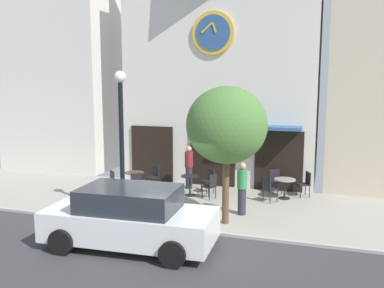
% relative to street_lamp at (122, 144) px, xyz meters
% --- Properties ---
extents(ground_plane, '(27.69, 12.05, 0.13)m').
position_rel_street_lamp_xyz_m(ground_plane, '(1.80, -1.36, -2.30)').
color(ground_plane, '#9E998E').
extents(clock_building, '(7.81, 4.35, 11.32)m').
position_rel_street_lamp_xyz_m(clock_building, '(1.62, 6.12, 3.60)').
color(clock_building, silver).
rests_on(clock_building, ground_plane).
extents(neighbor_building_left, '(5.16, 3.44, 11.32)m').
position_rel_street_lamp_xyz_m(neighbor_building_left, '(-6.30, 6.37, 3.39)').
color(neighbor_building_left, silver).
rests_on(neighbor_building_left, ground_plane).
extents(street_lamp, '(0.36, 0.36, 4.48)m').
position_rel_street_lamp_xyz_m(street_lamp, '(0.00, 0.00, 0.00)').
color(street_lamp, black).
rests_on(street_lamp, ground_plane).
extents(street_tree, '(2.35, 2.12, 4.04)m').
position_rel_street_lamp_xyz_m(street_tree, '(3.18, 0.34, 0.64)').
color(street_tree, brown).
rests_on(street_tree, ground_plane).
extents(cafe_table_leftmost, '(0.72, 0.72, 0.75)m').
position_rel_street_lamp_xyz_m(cafe_table_leftmost, '(-0.94, 2.78, -1.74)').
color(cafe_table_leftmost, black).
rests_on(cafe_table_leftmost, ground_plane).
extents(cafe_table_near_curb, '(0.68, 0.68, 0.75)m').
position_rel_street_lamp_xyz_m(cafe_table_near_curb, '(1.24, 2.88, -1.75)').
color(cafe_table_near_curb, black).
rests_on(cafe_table_near_curb, ground_plane).
extents(cafe_table_near_door, '(0.76, 0.76, 0.72)m').
position_rel_street_lamp_xyz_m(cafe_table_near_door, '(4.58, 3.53, -1.75)').
color(cafe_table_near_door, black).
rests_on(cafe_table_near_door, ground_plane).
extents(cafe_chair_near_lamp, '(0.53, 0.53, 0.90)m').
position_rel_street_lamp_xyz_m(cafe_chair_near_lamp, '(2.08, 2.68, -1.74)').
color(cafe_chair_near_lamp, black).
rests_on(cafe_chair_near_lamp, ground_plane).
extents(cafe_chair_under_awning, '(0.54, 0.54, 0.90)m').
position_rel_street_lamp_xyz_m(cafe_chair_under_awning, '(4.16, 4.20, -1.74)').
color(cafe_chair_under_awning, black).
rests_on(cafe_chair_under_awning, ground_plane).
extents(cafe_chair_mid_row, '(0.56, 0.56, 0.90)m').
position_rel_street_lamp_xyz_m(cafe_chair_mid_row, '(4.09, 2.91, -1.74)').
color(cafe_chair_mid_row, black).
rests_on(cafe_chair_mid_row, ground_plane).
extents(cafe_chair_corner, '(0.54, 0.54, 0.90)m').
position_rel_street_lamp_xyz_m(cafe_chair_corner, '(5.26, 4.08, -1.74)').
color(cafe_chair_corner, black).
rests_on(cafe_chair_corner, ground_plane).
extents(cafe_chair_near_tree, '(0.56, 0.56, 0.90)m').
position_rel_street_lamp_xyz_m(cafe_chair_near_tree, '(1.80, 3.51, -1.74)').
color(cafe_chair_near_tree, black).
rests_on(cafe_chair_near_tree, ground_plane).
extents(cafe_chair_right_end, '(0.54, 0.54, 0.90)m').
position_rel_street_lamp_xyz_m(cafe_chair_right_end, '(-0.55, 2.10, -1.74)').
color(cafe_chair_right_end, black).
rests_on(cafe_chair_right_end, ground_plane).
extents(cafe_chair_curbside, '(0.52, 0.52, 0.90)m').
position_rel_street_lamp_xyz_m(cafe_chair_curbside, '(-0.45, 3.49, -1.74)').
color(cafe_chair_curbside, black).
rests_on(cafe_chair_curbside, ground_plane).
extents(cafe_chair_facing_street, '(0.56, 0.56, 0.90)m').
position_rel_street_lamp_xyz_m(cafe_chair_facing_street, '(-1.45, 2.17, -1.74)').
color(cafe_chair_facing_street, black).
rests_on(cafe_chair_facing_street, ground_plane).
extents(pedestrian_maroon, '(0.37, 0.37, 1.67)m').
position_rel_street_lamp_xyz_m(pedestrian_maroon, '(0.87, 3.86, -1.41)').
color(pedestrian_maroon, '#2D2D38').
rests_on(pedestrian_maroon, ground_plane).
extents(pedestrian_green, '(0.43, 0.43, 1.67)m').
position_rel_street_lamp_xyz_m(pedestrian_green, '(3.48, 1.29, -1.41)').
color(pedestrian_green, '#2D2D38').
rests_on(pedestrian_green, ground_plane).
extents(parked_car_white, '(4.38, 2.19, 1.55)m').
position_rel_street_lamp_xyz_m(parked_car_white, '(1.30, -2.16, -1.51)').
color(parked_car_white, white).
rests_on(parked_car_white, ground_plane).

